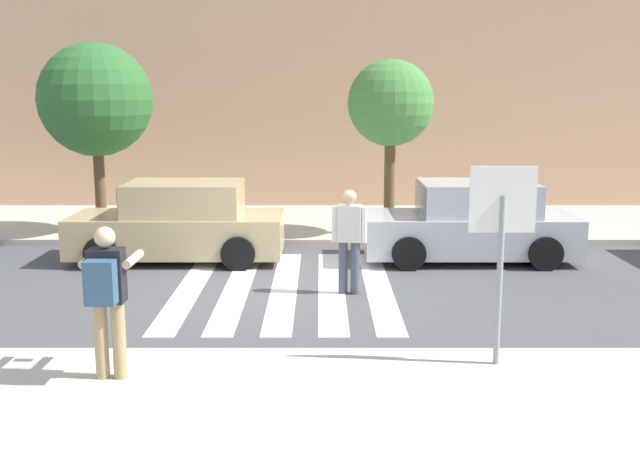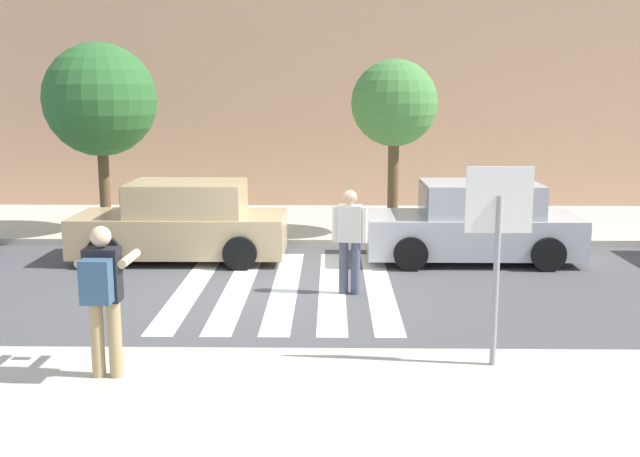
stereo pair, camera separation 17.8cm
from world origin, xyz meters
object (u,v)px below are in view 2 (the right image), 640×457
at_px(pedestrian_crossing, 350,236).
at_px(parked_car_silver, 474,224).
at_px(street_tree_west, 100,100).
at_px(parked_car_tan, 183,223).
at_px(photographer_with_backpack, 103,289).
at_px(stop_sign, 498,223).
at_px(street_tree_center, 394,104).

height_order(pedestrian_crossing, parked_car_silver, pedestrian_crossing).
xyz_separation_m(pedestrian_crossing, street_tree_west, (-5.37, 4.52, 2.11)).
distance_m(parked_car_tan, street_tree_west, 3.79).
relative_size(photographer_with_backpack, parked_car_silver, 0.42).
xyz_separation_m(photographer_with_backpack, parked_car_silver, (5.30, 6.49, -0.44)).
relative_size(stop_sign, street_tree_center, 0.61).
height_order(pedestrian_crossing, parked_car_tan, pedestrian_crossing).
height_order(photographer_with_backpack, parked_car_silver, photographer_with_backpack).
bearing_deg(stop_sign, parked_car_silver, 81.64).
height_order(parked_car_silver, street_tree_center, street_tree_center).
xyz_separation_m(photographer_with_backpack, pedestrian_crossing, (2.82, 4.03, -0.19)).
bearing_deg(street_tree_west, parked_car_silver, -14.70).
relative_size(stop_sign, photographer_with_backpack, 1.35).
xyz_separation_m(stop_sign, pedestrian_crossing, (-1.60, 3.55, -0.86)).
relative_size(stop_sign, street_tree_west, 0.56).
xyz_separation_m(pedestrian_crossing, parked_car_tan, (-3.23, 2.46, -0.25)).
height_order(stop_sign, street_tree_west, street_tree_west).
xyz_separation_m(parked_car_tan, street_tree_west, (-2.14, 2.06, 2.36)).
xyz_separation_m(photographer_with_backpack, street_tree_west, (-2.55, 8.55, 1.92)).
bearing_deg(street_tree_west, photographer_with_backpack, -73.41).
distance_m(photographer_with_backpack, pedestrian_crossing, 4.92).
xyz_separation_m(pedestrian_crossing, parked_car_silver, (2.48, 2.46, -0.25)).
xyz_separation_m(photographer_with_backpack, street_tree_center, (3.87, 8.47, 1.83)).
relative_size(stop_sign, parked_car_tan, 0.57).
relative_size(pedestrian_crossing, street_tree_center, 0.45).
bearing_deg(street_tree_center, stop_sign, -86.10).
bearing_deg(pedestrian_crossing, parked_car_tan, 142.66).
bearing_deg(street_tree_center, parked_car_silver, -54.07).
bearing_deg(photographer_with_backpack, pedestrian_crossing, 55.02).
relative_size(stop_sign, pedestrian_crossing, 1.35).
distance_m(photographer_with_backpack, parked_car_silver, 8.39).
bearing_deg(photographer_with_backpack, stop_sign, 6.14).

